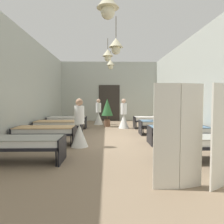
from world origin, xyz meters
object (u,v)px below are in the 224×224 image
(nurse_near_aisle, at_px, (79,130))
(privacy_screen, at_px, (192,137))
(bed_right_row_1, at_px, (178,130))
(bed_left_row_0, at_px, (22,143))
(bed_left_row_2, at_px, (59,124))
(bed_right_row_0, at_px, (205,142))
(bed_left_row_1, at_px, (45,131))
(potted_plant, at_px, (107,109))
(nurse_mid_aisle, at_px, (124,118))
(bed_right_row_2, at_px, (163,124))
(bed_right_row_3, at_px, (153,119))
(nurse_far_aisle, at_px, (99,115))
(bed_left_row_3, at_px, (67,120))

(nurse_near_aisle, relative_size, privacy_screen, 0.87)
(nurse_near_aisle, bearing_deg, bed_right_row_1, 13.96)
(bed_left_row_0, xyz_separation_m, nurse_near_aisle, (1.13, 1.55, 0.09))
(bed_left_row_2, bearing_deg, bed_right_row_0, -41.60)
(bed_left_row_1, bearing_deg, potted_plant, 65.71)
(bed_left_row_0, height_order, nurse_mid_aisle, nurse_mid_aisle)
(nurse_mid_aisle, bearing_deg, bed_right_row_1, 136.49)
(bed_right_row_2, distance_m, privacy_screen, 5.45)
(bed_right_row_2, distance_m, nurse_near_aisle, 3.87)
(bed_left_row_0, relative_size, bed_right_row_0, 1.00)
(bed_right_row_2, bearing_deg, bed_left_row_0, -138.40)
(bed_left_row_1, xyz_separation_m, bed_right_row_1, (4.28, 0.00, 0.00))
(potted_plant, bearing_deg, bed_right_row_1, -62.63)
(bed_right_row_2, xyz_separation_m, bed_right_row_3, (0.00, 1.90, 0.00))
(bed_left_row_2, bearing_deg, bed_right_row_3, 23.94)
(privacy_screen, bearing_deg, nurse_far_aisle, 85.12)
(bed_right_row_0, distance_m, bed_left_row_2, 5.72)
(nurse_near_aisle, height_order, privacy_screen, privacy_screen)
(bed_right_row_3, height_order, potted_plant, potted_plant)
(bed_left_row_0, height_order, nurse_near_aisle, nurse_near_aisle)
(bed_left_row_3, xyz_separation_m, potted_plant, (1.99, 0.62, 0.51))
(nurse_near_aisle, bearing_deg, privacy_screen, -47.01)
(privacy_screen, bearing_deg, bed_left_row_1, 117.40)
(privacy_screen, bearing_deg, nurse_mid_aisle, 77.50)
(bed_left_row_2, distance_m, nurse_near_aisle, 2.52)
(nurse_mid_aisle, bearing_deg, bed_left_row_0, 88.97)
(nurse_near_aisle, distance_m, nurse_mid_aisle, 4.46)
(bed_right_row_1, distance_m, bed_left_row_3, 5.72)
(bed_right_row_1, bearing_deg, privacy_screen, -105.39)
(bed_left_row_0, bearing_deg, bed_right_row_0, 0.00)
(nurse_mid_aisle, xyz_separation_m, potted_plant, (-0.82, 0.63, 0.42))
(bed_left_row_1, bearing_deg, bed_right_row_2, 23.94)
(bed_right_row_0, bearing_deg, bed_left_row_1, 156.06)
(nurse_far_aisle, bearing_deg, potted_plant, 51.26)
(bed_right_row_2, bearing_deg, bed_right_row_1, -90.00)
(bed_left_row_3, distance_m, privacy_screen, 7.99)
(bed_left_row_0, relative_size, nurse_far_aisle, 1.28)
(nurse_near_aisle, bearing_deg, nurse_mid_aisle, 75.54)
(bed_right_row_2, bearing_deg, nurse_mid_aisle, 127.89)
(bed_right_row_1, height_order, privacy_screen, privacy_screen)
(bed_right_row_0, height_order, nurse_far_aisle, nurse_far_aisle)
(nurse_mid_aisle, height_order, nurse_far_aisle, same)
(potted_plant, bearing_deg, bed_left_row_0, -107.51)
(bed_right_row_2, height_order, potted_plant, potted_plant)
(bed_left_row_0, bearing_deg, bed_left_row_3, 90.00)
(bed_left_row_1, bearing_deg, nurse_mid_aisle, 53.36)
(bed_right_row_1, bearing_deg, bed_right_row_3, 90.00)
(privacy_screen, bearing_deg, bed_left_row_2, 105.31)
(bed_left_row_2, relative_size, nurse_near_aisle, 1.28)
(bed_right_row_0, bearing_deg, bed_right_row_3, 90.00)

